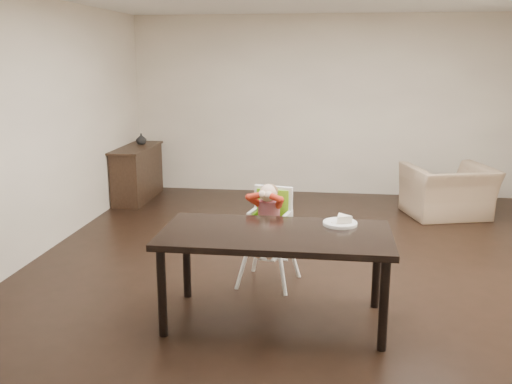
% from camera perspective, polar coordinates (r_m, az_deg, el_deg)
% --- Properties ---
extents(ground, '(7.00, 7.00, 0.00)m').
position_cam_1_polar(ground, '(5.68, 6.45, -8.22)').
color(ground, black).
rests_on(ground, ground).
extents(room_walls, '(6.02, 7.02, 2.71)m').
position_cam_1_polar(room_walls, '(5.28, 6.98, 10.83)').
color(room_walls, '#C0B39F').
rests_on(room_walls, ground).
extents(dining_table, '(1.80, 0.90, 0.75)m').
position_cam_1_polar(dining_table, '(4.48, 1.96, -4.97)').
color(dining_table, black).
rests_on(dining_table, ground).
extents(high_chair, '(0.47, 0.47, 0.96)m').
position_cam_1_polar(high_chair, '(5.26, 1.37, -2.15)').
color(high_chair, white).
rests_on(high_chair, ground).
extents(plate, '(0.30, 0.30, 0.08)m').
position_cam_1_polar(plate, '(4.68, 8.50, -2.94)').
color(plate, white).
rests_on(plate, dining_table).
extents(armchair, '(1.19, 0.94, 0.91)m').
position_cam_1_polar(armchair, '(7.93, 18.72, 0.86)').
color(armchair, '#A08466').
rests_on(armchair, ground).
extents(sideboard, '(0.44, 1.26, 0.79)m').
position_cam_1_polar(sideboard, '(8.64, -11.78, 1.87)').
color(sideboard, black).
rests_on(sideboard, ground).
extents(vase, '(0.16, 0.17, 0.16)m').
position_cam_1_polar(vase, '(8.79, -11.40, 5.21)').
color(vase, '#99999E').
rests_on(vase, sideboard).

